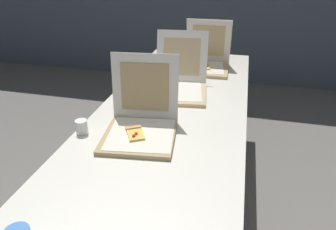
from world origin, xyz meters
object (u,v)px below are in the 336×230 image
(cup_white_near_left, at_px, (82,127))
(cup_white_far, at_px, (152,76))
(table, at_px, (172,116))
(pizza_box_front, at_px, (141,125))
(pizza_box_middle, at_px, (179,84))
(pizza_box_back, at_px, (206,62))

(cup_white_near_left, bearing_deg, cup_white_far, 78.88)
(cup_white_far, bearing_deg, table, -60.03)
(pizza_box_front, height_order, pizza_box_middle, pizza_box_front)
(pizza_box_middle, xyz_separation_m, pizza_box_back, (0.11, 0.49, 0.00))
(pizza_box_front, bearing_deg, table, 65.88)
(pizza_box_middle, bearing_deg, cup_white_far, 141.47)
(cup_white_near_left, bearing_deg, pizza_box_front, 12.10)
(pizza_box_back, distance_m, cup_white_far, 0.49)
(pizza_box_front, xyz_separation_m, cup_white_far, (-0.14, 0.71, -0.02))
(pizza_box_middle, height_order, cup_white_near_left, pizza_box_middle)
(pizza_box_front, xyz_separation_m, pizza_box_back, (0.20, 1.07, -0.00))
(table, height_order, cup_white_far, cup_white_far)
(pizza_box_front, relative_size, pizza_box_back, 1.17)
(pizza_box_front, bearing_deg, cup_white_near_left, -174.82)
(cup_white_far, relative_size, cup_white_near_left, 1.00)
(pizza_box_back, height_order, cup_white_far, pizza_box_back)
(pizza_box_front, xyz_separation_m, cup_white_near_left, (-0.30, -0.06, -0.02))
(pizza_box_front, height_order, pizza_box_back, pizza_box_front)
(table, bearing_deg, cup_white_far, 119.97)
(table, xyz_separation_m, cup_white_near_left, (-0.39, -0.37, 0.08))
(table, relative_size, pizza_box_back, 6.53)
(pizza_box_front, bearing_deg, pizza_box_back, 72.72)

